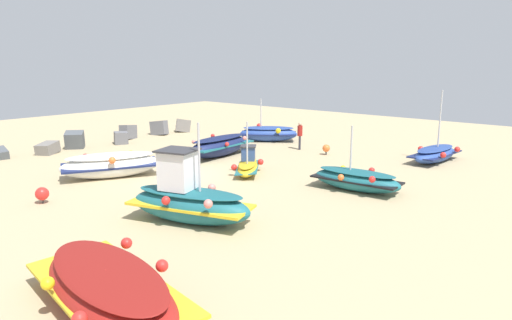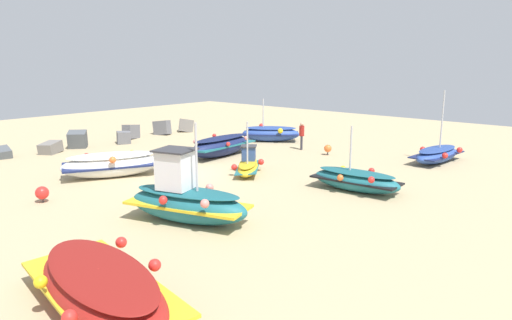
{
  "view_description": "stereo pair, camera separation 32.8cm",
  "coord_description": "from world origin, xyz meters",
  "views": [
    {
      "loc": [
        -14.75,
        -17.19,
        5.63
      ],
      "look_at": [
        1.73,
        -3.22,
        0.9
      ],
      "focal_mm": 32.41,
      "sensor_mm": 36.0,
      "label": 1
    },
    {
      "loc": [
        -14.54,
        -17.44,
        5.63
      ],
      "look_at": [
        1.73,
        -3.22,
        0.9
      ],
      "focal_mm": 32.41,
      "sensor_mm": 36.0,
      "label": 2
    }
  ],
  "objects": [
    {
      "name": "mooring_buoy_0",
      "position": [
        -6.81,
        0.69,
        0.4
      ],
      "size": [
        0.53,
        0.53,
        0.66
      ],
      "color": "#3F3F42",
      "rests_on": "ground_plane"
    },
    {
      "name": "fishing_boat_4",
      "position": [
        -9.61,
        -8.43,
        0.56
      ],
      "size": [
        2.97,
        5.57,
        1.1
      ],
      "rotation": [
        0.0,
        0.0,
        1.42
      ],
      "color": "maroon",
      "rests_on": "ground_plane"
    },
    {
      "name": "fishing_boat_5",
      "position": [
        10.11,
        2.75,
        0.57
      ],
      "size": [
        3.55,
        4.07,
        3.01
      ],
      "rotation": [
        0.0,
        0.0,
        5.35
      ],
      "color": "#2D4C9E",
      "rests_on": "ground_plane"
    },
    {
      "name": "mooring_buoy_1",
      "position": [
        8.71,
        -2.83,
        0.4
      ],
      "size": [
        0.45,
        0.45,
        0.63
      ],
      "color": "#3F3F42",
      "rests_on": "ground_plane"
    },
    {
      "name": "fishing_boat_7",
      "position": [
        4.32,
        1.79,
        0.64
      ],
      "size": [
        4.86,
        2.11,
        1.24
      ],
      "rotation": [
        0.0,
        0.0,
        0.07
      ],
      "color": "navy",
      "rests_on": "ground_plane"
    },
    {
      "name": "fishing_boat_2",
      "position": [
        -2.69,
        2.26,
        0.63
      ],
      "size": [
        4.89,
        3.53,
        1.26
      ],
      "rotation": [
        0.0,
        0.0,
        5.81
      ],
      "color": "white",
      "rests_on": "ground_plane"
    },
    {
      "name": "person_walking",
      "position": [
        9.06,
        -0.65,
        1.01
      ],
      "size": [
        0.32,
        0.32,
        1.75
      ],
      "rotation": [
        0.0,
        0.0,
        5.29
      ],
      "color": "#2D2D38",
      "rests_on": "ground_plane"
    },
    {
      "name": "ground_plane",
      "position": [
        0.0,
        0.0,
        0.0
      ],
      "size": [
        58.28,
        58.28,
        0.0
      ],
      "primitive_type": "plane",
      "color": "tan"
    },
    {
      "name": "fishing_boat_1",
      "position": [
        -4.48,
        -5.38,
        0.82
      ],
      "size": [
        2.84,
        4.83,
        3.56
      ],
      "rotation": [
        0.0,
        0.0,
        1.88
      ],
      "color": "#1E6670",
      "rests_on": "ground_plane"
    },
    {
      "name": "fishing_boat_6",
      "position": [
        2.22,
        -2.26,
        0.42
      ],
      "size": [
        3.14,
        2.74,
        2.7
      ],
      "rotation": [
        0.0,
        0.0,
        0.65
      ],
      "color": "gold",
      "rests_on": "ground_plane"
    },
    {
      "name": "fishing_boat_3",
      "position": [
        2.93,
        -7.94,
        0.49
      ],
      "size": [
        1.95,
        4.06,
        2.84
      ],
      "rotation": [
        0.0,
        0.0,
        4.78
      ],
      "color": "#1E6670",
      "rests_on": "ground_plane"
    },
    {
      "name": "fishing_boat_0",
      "position": [
        11.03,
        -8.48,
        0.45
      ],
      "size": [
        4.14,
        2.07,
        3.97
      ],
      "rotation": [
        0.0,
        0.0,
        3.07
      ],
      "color": "#2D4C9E",
      "rests_on": "ground_plane"
    },
    {
      "name": "breakwater_rocks",
      "position": [
        0.32,
        10.48,
        0.44
      ],
      "size": [
        20.21,
        2.69,
        1.29
      ],
      "color": "slate",
      "rests_on": "ground_plane"
    }
  ]
}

